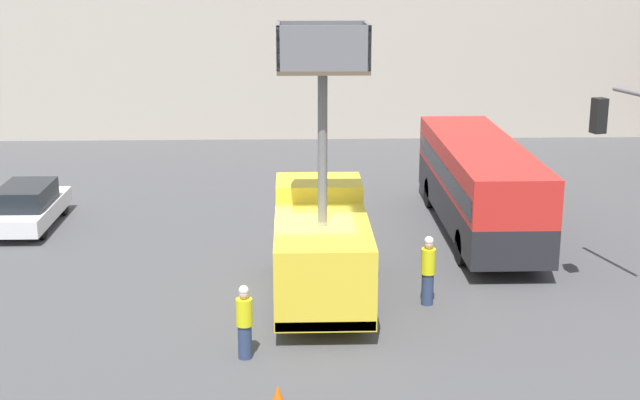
% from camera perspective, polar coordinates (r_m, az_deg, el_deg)
% --- Properties ---
extents(ground_plane, '(120.00, 120.00, 0.00)m').
position_cam_1_polar(ground_plane, '(23.86, -0.92, -6.72)').
color(ground_plane, '#4C4C4F').
extents(utility_truck, '(2.43, 6.19, 7.43)m').
position_cam_1_polar(utility_truck, '(23.72, 0.07, -2.71)').
color(utility_truck, yellow).
rests_on(utility_truck, ground_plane).
extents(city_bus, '(2.50, 10.33, 3.06)m').
position_cam_1_polar(city_bus, '(29.96, 10.13, 1.26)').
color(city_bus, '#232328').
rests_on(city_bus, ground_plane).
extents(road_worker_near_truck, '(0.38, 0.38, 1.78)m').
position_cam_1_polar(road_worker_near_truck, '(20.59, -4.86, -7.80)').
color(road_worker_near_truck, navy).
rests_on(road_worker_near_truck, ground_plane).
extents(road_worker_directing, '(0.38, 0.38, 1.90)m').
position_cam_1_polar(road_worker_directing, '(23.74, 6.93, -4.49)').
color(road_worker_directing, navy).
rests_on(road_worker_directing, ground_plane).
extents(parked_car_curbside, '(1.79, 4.61, 1.53)m').
position_cam_1_polar(parked_car_curbside, '(31.89, -18.17, -0.36)').
color(parked_car_curbside, silver).
rests_on(parked_car_curbside, ground_plane).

